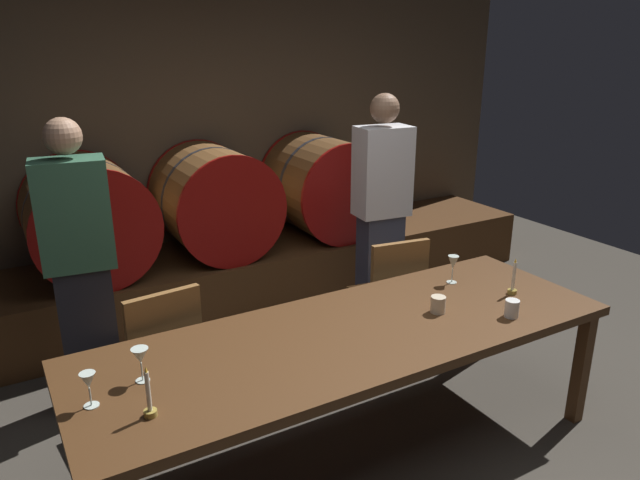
% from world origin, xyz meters
% --- Properties ---
extents(ground_plane, '(8.26, 8.26, 0.00)m').
position_xyz_m(ground_plane, '(0.00, 0.00, 0.00)').
color(ground_plane, '#3F3A33').
extents(back_wall, '(6.35, 0.24, 2.56)m').
position_xyz_m(back_wall, '(0.00, 2.79, 1.28)').
color(back_wall, brown).
rests_on(back_wall, ground).
extents(barrel_shelf, '(5.72, 0.90, 0.48)m').
position_xyz_m(barrel_shelf, '(0.00, 2.24, 0.24)').
color(barrel_shelf, '#4C2D16').
rests_on(barrel_shelf, ground).
extents(wine_barrel_left, '(0.85, 0.81, 0.85)m').
position_xyz_m(wine_barrel_left, '(-0.96, 2.24, 0.89)').
color(wine_barrel_left, brown).
rests_on(wine_barrel_left, barrel_shelf).
extents(wine_barrel_center, '(0.85, 0.81, 0.85)m').
position_xyz_m(wine_barrel_center, '(-0.02, 2.24, 0.89)').
color(wine_barrel_center, brown).
rests_on(wine_barrel_center, barrel_shelf).
extents(wine_barrel_right, '(0.85, 0.81, 0.85)m').
position_xyz_m(wine_barrel_right, '(0.97, 2.24, 0.89)').
color(wine_barrel_right, brown).
rests_on(wine_barrel_right, barrel_shelf).
extents(dining_table, '(2.73, 0.92, 0.72)m').
position_xyz_m(dining_table, '(-0.09, 0.15, 0.67)').
color(dining_table, '#4C2D16').
rests_on(dining_table, ground).
extents(chair_left, '(0.44, 0.44, 0.88)m').
position_xyz_m(chair_left, '(-0.88, 0.83, 0.49)').
color(chair_left, brown).
rests_on(chair_left, ground).
extents(chair_right, '(0.45, 0.45, 0.88)m').
position_xyz_m(chair_right, '(0.68, 0.86, 0.49)').
color(chair_right, brown).
rests_on(chair_right, ground).
extents(guest_left, '(0.41, 0.28, 1.71)m').
position_xyz_m(guest_left, '(-1.16, 1.31, 0.88)').
color(guest_left, black).
rests_on(guest_left, ground).
extents(guest_right, '(0.40, 0.28, 1.75)m').
position_xyz_m(guest_right, '(0.91, 1.32, 0.90)').
color(guest_right, '#33384C').
rests_on(guest_right, ground).
extents(candle_left, '(0.05, 0.05, 0.22)m').
position_xyz_m(candle_left, '(-1.14, -0.04, 0.79)').
color(candle_left, olive).
rests_on(candle_left, dining_table).
extents(candle_right, '(0.05, 0.05, 0.21)m').
position_xyz_m(candle_right, '(0.94, 0.08, 0.78)').
color(candle_right, olive).
rests_on(candle_right, dining_table).
extents(wine_glass_left, '(0.06, 0.06, 0.15)m').
position_xyz_m(wine_glass_left, '(-1.33, 0.14, 0.83)').
color(wine_glass_left, silver).
rests_on(wine_glass_left, dining_table).
extents(wine_glass_center, '(0.07, 0.07, 0.15)m').
position_xyz_m(wine_glass_center, '(-1.11, 0.22, 0.84)').
color(wine_glass_center, silver).
rests_on(wine_glass_center, dining_table).
extents(wine_glass_right, '(0.06, 0.06, 0.17)m').
position_xyz_m(wine_glass_right, '(0.75, 0.37, 0.85)').
color(wine_glass_right, silver).
rests_on(wine_glass_right, dining_table).
extents(cup_left, '(0.08, 0.08, 0.09)m').
position_xyz_m(cup_left, '(0.42, 0.11, 0.77)').
color(cup_left, beige).
rests_on(cup_left, dining_table).
extents(cup_right, '(0.07, 0.07, 0.09)m').
position_xyz_m(cup_right, '(0.71, -0.13, 0.77)').
color(cup_right, white).
rests_on(cup_right, dining_table).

